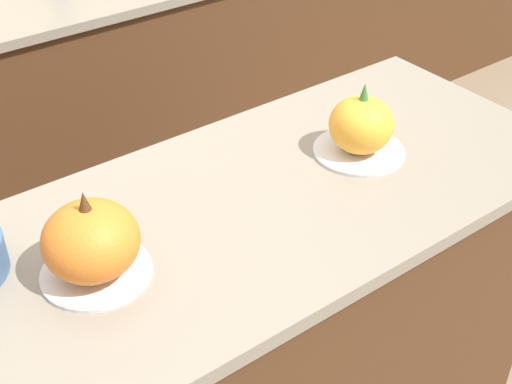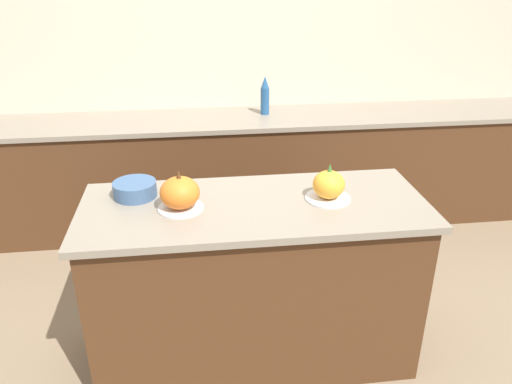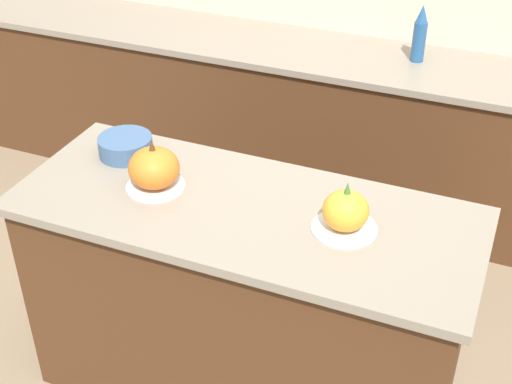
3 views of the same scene
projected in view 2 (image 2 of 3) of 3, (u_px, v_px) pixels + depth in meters
ground_plane at (255, 350)px, 2.76m from camera, size 12.00×12.00×0.00m
wall_back at (225, 60)px, 3.88m from camera, size 8.00×0.06×2.50m
kitchen_island at (255, 282)px, 2.56m from camera, size 1.66×0.68×0.91m
back_counter at (231, 172)px, 3.93m from camera, size 6.00×0.60×0.88m
pumpkin_cake_left at (180, 194)px, 2.29m from camera, size 0.21×0.21×0.19m
pumpkin_cake_right at (329, 186)px, 2.39m from camera, size 0.22×0.22×0.19m
bottle_tall at (265, 96)px, 3.76m from camera, size 0.07×0.07×0.29m
mixing_bowl at (135, 189)px, 2.43m from camera, size 0.21×0.21×0.08m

